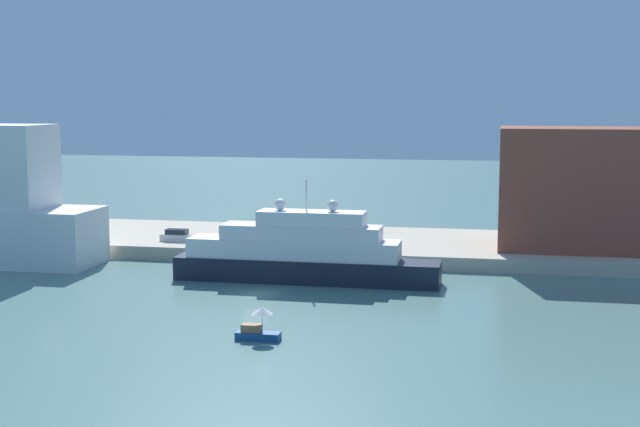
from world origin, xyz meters
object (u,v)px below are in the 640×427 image
harbor_building (582,188)px  mooring_bollard (357,249)px  large_yacht (302,253)px  small_motorboat (258,326)px  parked_car (178,236)px  person_figure (220,235)px

harbor_building → mooring_bollard: size_ratio=25.15×
mooring_bollard → large_yacht: bearing=-112.8°
small_motorboat → parked_car: parked_car is taller
harbor_building → mooring_bollard: harbor_building is taller
small_motorboat → harbor_building: bearing=55.4°
harbor_building → parked_car: bearing=-174.9°
small_motorboat → mooring_bollard: small_motorboat is taller
person_figure → mooring_bollard: size_ratio=2.04×
harbor_building → person_figure: 45.20m
large_yacht → harbor_building: harbor_building is taller
small_motorboat → mooring_bollard: 33.99m
small_motorboat → mooring_bollard: bearing=85.4°
parked_car → mooring_bollard: bearing=-8.5°
person_figure → small_motorboat: bearing=-67.7°
parked_car → large_yacht: bearing=-35.4°
harbor_building → small_motorboat: bearing=-124.6°
small_motorboat → person_figure: 41.25m
parked_car → mooring_bollard: parked_car is taller
mooring_bollard → person_figure: bearing=166.9°
small_motorboat → person_figure: size_ratio=2.32×
large_yacht → mooring_bollard: large_yacht is taller
large_yacht → person_figure: bearing=134.0°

